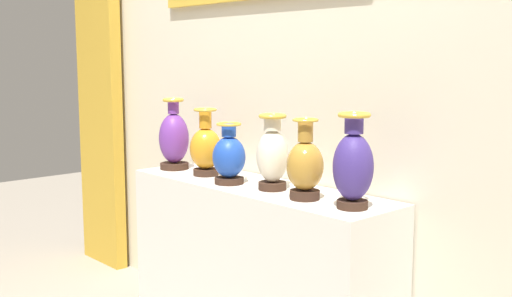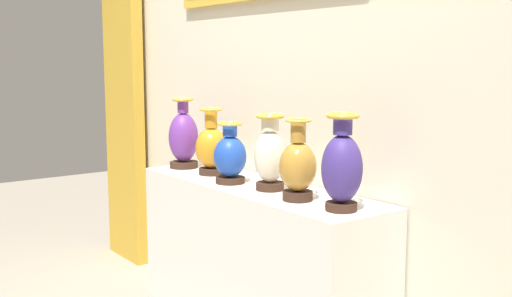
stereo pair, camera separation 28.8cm
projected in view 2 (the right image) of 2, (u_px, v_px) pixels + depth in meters
name	position (u px, v px, depth m)	size (l,w,h in m)	color
display_shelf	(256.00, 270.00, 2.96)	(1.46, 0.41, 0.82)	silver
back_wall	(298.00, 60.00, 2.99)	(4.23, 0.14, 2.76)	beige
curtain_gold	(124.00, 87.00, 4.31)	(0.46, 0.08, 2.44)	gold
vase_violet	(183.00, 138.00, 3.36)	(0.16, 0.16, 0.38)	#382319
vase_amber	(211.00, 147.00, 3.16)	(0.16, 0.16, 0.34)	#382319
vase_sapphire	(230.00, 157.00, 2.94)	(0.16, 0.16, 0.29)	#382319
vase_ivory	(270.00, 155.00, 2.77)	(0.14, 0.14, 0.34)	#382319
vase_ochre	(298.00, 167.00, 2.57)	(0.16, 0.16, 0.34)	#382319
vase_indigo	(342.00, 167.00, 2.39)	(0.16, 0.16, 0.38)	#382319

